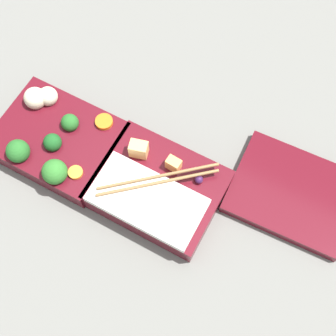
% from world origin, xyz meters
% --- Properties ---
extents(ground_plane, '(3.00, 3.00, 0.00)m').
position_xyz_m(ground_plane, '(0.00, 0.00, 0.00)').
color(ground_plane, slate).
extents(bento_tray_vegetable, '(0.19, 0.15, 0.07)m').
position_xyz_m(bento_tray_vegetable, '(-0.10, -0.01, 0.02)').
color(bento_tray_vegetable, '#510F19').
rests_on(bento_tray_vegetable, ground_plane).
extents(bento_tray_rice, '(0.19, 0.15, 0.06)m').
position_xyz_m(bento_tray_rice, '(0.09, -0.01, 0.02)').
color(bento_tray_rice, '#510F19').
rests_on(bento_tray_rice, ground_plane).
extents(bento_lid, '(0.20, 0.16, 0.02)m').
position_xyz_m(bento_lid, '(0.28, 0.09, 0.01)').
color(bento_lid, '#510F19').
rests_on(bento_lid, ground_plane).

